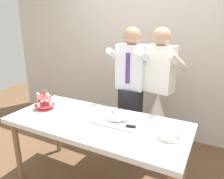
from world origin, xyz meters
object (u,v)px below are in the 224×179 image
object	(u,v)px
cupcake_stand	(45,102)
dessert_table	(97,128)
plate_stack	(170,134)
main_cake_tray	(118,118)
person_bride	(156,117)
person_groom	(130,101)

from	to	relation	value
cupcake_stand	dessert_table	bearing A→B (deg)	-0.62
cupcake_stand	plate_stack	size ratio (longest dim) A/B	1.21
main_cake_tray	plate_stack	xyz separation A→B (m)	(0.53, -0.08, -0.00)
cupcake_stand	plate_stack	bearing A→B (deg)	0.21
plate_stack	dessert_table	bearing A→B (deg)	-179.00
dessert_table	person_bride	size ratio (longest dim) A/B	1.08
cupcake_stand	person_bride	distance (m)	1.35
plate_stack	person_bride	xyz separation A→B (m)	(-0.33, 0.76, -0.23)
dessert_table	plate_stack	distance (m)	0.73
main_cake_tray	person_bride	bearing A→B (deg)	73.95
plate_stack	cupcake_stand	bearing A→B (deg)	-179.79
dessert_table	cupcake_stand	world-z (taller)	cupcake_stand
person_groom	person_bride	distance (m)	0.37
cupcake_stand	person_bride	xyz separation A→B (m)	(1.07, 0.77, -0.27)
plate_stack	person_groom	size ratio (longest dim) A/B	0.11
main_cake_tray	person_groom	size ratio (longest dim) A/B	0.26
person_groom	plate_stack	bearing A→B (deg)	-47.35
dessert_table	cupcake_stand	size ratio (longest dim) A/B	7.83
plate_stack	person_groom	distance (m)	0.98
cupcake_stand	main_cake_tray	bearing A→B (deg)	5.24
plate_stack	person_groom	xyz separation A→B (m)	(-0.67, 0.72, -0.07)
plate_stack	person_bride	world-z (taller)	person_bride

